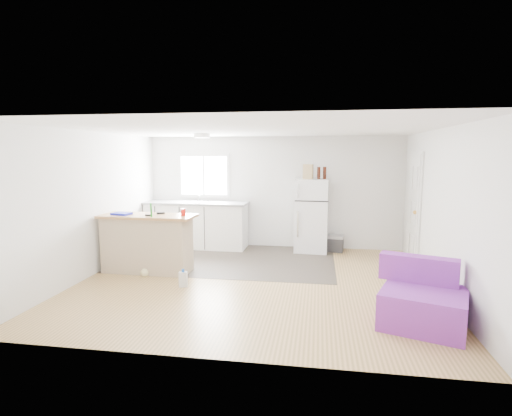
{
  "coord_description": "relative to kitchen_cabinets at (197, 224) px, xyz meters",
  "views": [
    {
      "loc": [
        0.98,
        -6.11,
        2.02
      ],
      "look_at": [
        -0.09,
        0.7,
        1.09
      ],
      "focal_mm": 28.0,
      "sensor_mm": 36.0,
      "label": 1
    }
  ],
  "objects": [
    {
      "name": "cooler",
      "position": [
        2.93,
        0.07,
        -0.33
      ],
      "size": [
        0.48,
        0.36,
        0.34
      ],
      "rotation": [
        0.0,
        0.0,
        -0.14
      ],
      "color": "#2B2B2D",
      "rests_on": "floor"
    },
    {
      "name": "cleaner_jug",
      "position": [
        0.59,
        -2.6,
        -0.39
      ],
      "size": [
        0.14,
        0.11,
        0.28
      ],
      "rotation": [
        0.0,
        0.0,
        0.17
      ],
      "color": "silver",
      "rests_on": "floor"
    },
    {
      "name": "bottle_left",
      "position": [
        2.61,
        -0.05,
        1.14
      ],
      "size": [
        0.08,
        0.08,
        0.25
      ],
      "primitive_type": "cylinder",
      "rotation": [
        0.0,
        0.0,
        -0.21
      ],
      "color": "#37140A",
      "rests_on": "refrigerator"
    },
    {
      "name": "tool_a",
      "position": [
        -0.07,
        -1.79,
        0.5
      ],
      "size": [
        0.15,
        0.1,
        0.03
      ],
      "primitive_type": "cube",
      "rotation": [
        0.0,
        0.0,
        0.38
      ],
      "color": "black",
      "rests_on": "peninsula"
    },
    {
      "name": "purple_seat",
      "position": [
        3.87,
        -3.45,
        -0.23
      ],
      "size": [
        1.17,
        1.15,
        0.76
      ],
      "rotation": [
        0.0,
        0.0,
        -0.35
      ],
      "color": "purple",
      "rests_on": "floor"
    },
    {
      "name": "vinyl_zone",
      "position": [
        0.91,
        -0.9,
        -0.51
      ],
      "size": [
        4.05,
        2.5,
        0.0
      ],
      "primitive_type": "cube",
      "color": "#312A24",
      "rests_on": "floor"
    },
    {
      "name": "tool_b",
      "position": [
        -0.2,
        -2.03,
        0.5
      ],
      "size": [
        0.1,
        0.05,
        0.03
      ],
      "primitive_type": "cube",
      "rotation": [
        0.0,
        0.0,
        -0.15
      ],
      "color": "black",
      "rests_on": "peninsula"
    },
    {
      "name": "cardboard_box",
      "position": [
        2.39,
        -0.04,
        1.16
      ],
      "size": [
        0.22,
        0.14,
        0.3
      ],
      "primitive_type": "cube",
      "rotation": [
        0.0,
        0.0,
        -0.2
      ],
      "color": "tan",
      "rests_on": "refrigerator"
    },
    {
      "name": "interior_door",
      "position": [
        4.36,
        -0.61,
        0.51
      ],
      "size": [
        0.11,
        0.92,
        2.1
      ],
      "color": "white",
      "rests_on": "right_wall"
    },
    {
      "name": "ceiling_fixture",
      "position": [
        0.44,
        -0.95,
        1.85
      ],
      "size": [
        0.3,
        0.3,
        0.07
      ],
      "primitive_type": "cylinder",
      "color": "white",
      "rests_on": "ceiling"
    },
    {
      "name": "mop",
      "position": [
        -0.19,
        -2.15,
        -0.28
      ],
      "size": [
        0.25,
        0.35,
        1.25
      ],
      "rotation": [
        0.0,
        0.0,
        0.29
      ],
      "color": "green",
      "rests_on": "floor"
    },
    {
      "name": "peninsula",
      "position": [
        -0.28,
        -1.91,
        -0.0
      ],
      "size": [
        1.64,
        0.66,
        1.0
      ],
      "rotation": [
        0.0,
        0.0,
        -0.02
      ],
      "color": "tan",
      "rests_on": "floor"
    },
    {
      "name": "window",
      "position": [
        0.09,
        0.33,
        1.04
      ],
      "size": [
        1.18,
        0.06,
        0.98
      ],
      "color": "white",
      "rests_on": "back_wall"
    },
    {
      "name": "refrigerator",
      "position": [
        2.48,
        0.01,
        0.25
      ],
      "size": [
        0.7,
        0.67,
        1.52
      ],
      "rotation": [
        0.0,
        0.0,
        -0.05
      ],
      "color": "white",
      "rests_on": "floor"
    },
    {
      "name": "kitchen_cabinets",
      "position": [
        0.0,
        0.0,
        0.0
      ],
      "size": [
        2.24,
        0.72,
        1.29
      ],
      "rotation": [
        0.0,
        0.0,
        -0.01
      ],
      "color": "white",
      "rests_on": "floor"
    },
    {
      "name": "room",
      "position": [
        1.64,
        -2.15,
        0.69
      ],
      "size": [
        5.51,
        5.01,
        2.41
      ],
      "color": "olive",
      "rests_on": "ground"
    },
    {
      "name": "bottle_right",
      "position": [
        2.73,
        0.03,
        1.14
      ],
      "size": [
        0.08,
        0.08,
        0.25
      ],
      "primitive_type": "cylinder",
      "rotation": [
        0.0,
        0.0,
        -0.13
      ],
      "color": "#37140A",
      "rests_on": "refrigerator"
    },
    {
      "name": "blue_tray",
      "position": [
        -0.7,
        -1.97,
        0.51
      ],
      "size": [
        0.34,
        0.27,
        0.04
      ],
      "primitive_type": "cube",
      "rotation": [
        0.0,
        0.0,
        -0.18
      ],
      "color": "#131AB7",
      "rests_on": "peninsula"
    },
    {
      "name": "red_cup",
      "position": [
        0.38,
        -1.92,
        0.55
      ],
      "size": [
        0.08,
        0.08,
        0.12
      ],
      "primitive_type": "cylinder",
      "rotation": [
        0.0,
        0.0,
        0.05
      ],
      "color": "red",
      "rests_on": "peninsula"
    }
  ]
}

